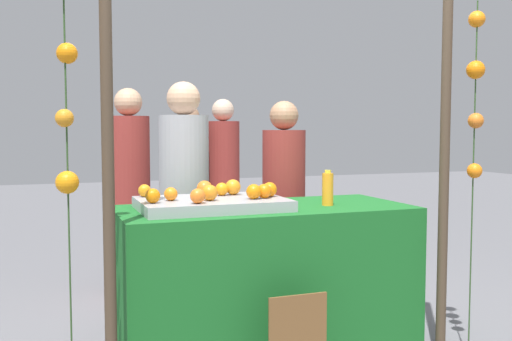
# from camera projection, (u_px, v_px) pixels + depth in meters

# --- Properties ---
(stall_counter) EXTENTS (1.69, 0.76, 0.89)m
(stall_counter) POSITION_uv_depth(u_px,v_px,m) (265.00, 282.00, 3.38)
(stall_counter) COLOR #196023
(stall_counter) RESTS_ON ground_plane
(orange_tray) EXTENTS (0.81, 0.55, 0.06)m
(orange_tray) POSITION_uv_depth(u_px,v_px,m) (212.00, 204.00, 3.24)
(orange_tray) COLOR #9EA0A5
(orange_tray) RESTS_ON stall_counter
(orange_0) EXTENTS (0.08, 0.08, 0.08)m
(orange_0) POSITION_uv_depth(u_px,v_px,m) (264.00, 191.00, 3.24)
(orange_0) COLOR orange
(orange_0) RESTS_ON orange_tray
(orange_1) EXTENTS (0.09, 0.09, 0.09)m
(orange_1) POSITION_uv_depth(u_px,v_px,m) (233.00, 187.00, 3.42)
(orange_1) COLOR orange
(orange_1) RESTS_ON orange_tray
(orange_2) EXTENTS (0.07, 0.07, 0.07)m
(orange_2) POSITION_uv_depth(u_px,v_px,m) (171.00, 194.00, 3.13)
(orange_2) COLOR orange
(orange_2) RESTS_ON orange_tray
(orange_3) EXTENTS (0.08, 0.08, 0.08)m
(orange_3) POSITION_uv_depth(u_px,v_px,m) (270.00, 189.00, 3.32)
(orange_3) COLOR orange
(orange_3) RESTS_ON orange_tray
(orange_4) EXTENTS (0.08, 0.08, 0.08)m
(orange_4) POSITION_uv_depth(u_px,v_px,m) (198.00, 196.00, 3.01)
(orange_4) COLOR orange
(orange_4) RESTS_ON orange_tray
(orange_5) EXTENTS (0.08, 0.08, 0.08)m
(orange_5) POSITION_uv_depth(u_px,v_px,m) (222.00, 189.00, 3.38)
(orange_5) COLOR orange
(orange_5) RESTS_ON orange_tray
(orange_6) EXTENTS (0.09, 0.09, 0.09)m
(orange_6) POSITION_uv_depth(u_px,v_px,m) (205.00, 188.00, 3.35)
(orange_6) COLOR orange
(orange_6) RESTS_ON orange_tray
(orange_7) EXTENTS (0.07, 0.07, 0.07)m
(orange_7) POSITION_uv_depth(u_px,v_px,m) (145.00, 191.00, 3.31)
(orange_7) COLOR orange
(orange_7) RESTS_ON orange_tray
(orange_8) EXTENTS (0.09, 0.09, 0.09)m
(orange_8) POSITION_uv_depth(u_px,v_px,m) (210.00, 193.00, 3.13)
(orange_8) COLOR orange
(orange_8) RESTS_ON orange_tray
(orange_9) EXTENTS (0.08, 0.08, 0.08)m
(orange_9) POSITION_uv_depth(u_px,v_px,m) (153.00, 196.00, 3.03)
(orange_9) COLOR orange
(orange_9) RESTS_ON orange_tray
(orange_10) EXTENTS (0.08, 0.08, 0.08)m
(orange_10) POSITION_uv_depth(u_px,v_px,m) (254.00, 192.00, 3.20)
(orange_10) COLOR orange
(orange_10) RESTS_ON orange_tray
(juice_bottle) EXTENTS (0.07, 0.07, 0.21)m
(juice_bottle) POSITION_uv_depth(u_px,v_px,m) (328.00, 189.00, 3.40)
(juice_bottle) COLOR orange
(juice_bottle) RESTS_ON stall_counter
(vendor_left) EXTENTS (0.33, 0.33, 1.65)m
(vendor_left) POSITION_uv_depth(u_px,v_px,m) (184.00, 214.00, 3.88)
(vendor_left) COLOR #99999E
(vendor_left) RESTS_ON ground_plane
(vendor_right) EXTENTS (0.31, 0.31, 1.54)m
(vendor_right) POSITION_uv_depth(u_px,v_px,m) (284.00, 215.00, 4.18)
(vendor_right) COLOR maroon
(vendor_right) RESTS_ON ground_plane
(crowd_person_0) EXTENTS (0.31, 0.31, 1.57)m
(crowd_person_0) POSITION_uv_depth(u_px,v_px,m) (189.00, 192.00, 5.60)
(crowd_person_0) COLOR #333338
(crowd_person_0) RESTS_ON ground_plane
(crowd_person_1) EXTENTS (0.33, 0.33, 1.64)m
(crowd_person_1) POSITION_uv_depth(u_px,v_px,m) (223.00, 187.00, 5.81)
(crowd_person_1) COLOR maroon
(crowd_person_1) RESTS_ON ground_plane
(crowd_person_2) EXTENTS (0.33, 0.33, 1.67)m
(crowd_person_2) POSITION_uv_depth(u_px,v_px,m) (130.00, 198.00, 4.71)
(crowd_person_2) COLOR maroon
(crowd_person_2) RESTS_ON ground_plane
(canopy_post_left) EXTENTS (0.06, 0.06, 2.27)m
(canopy_post_left) POSITION_uv_depth(u_px,v_px,m) (108.00, 174.00, 2.62)
(canopy_post_left) COLOR #473828
(canopy_post_left) RESTS_ON ground_plane
(canopy_post_right) EXTENTS (0.06, 0.06, 2.27)m
(canopy_post_right) POSITION_uv_depth(u_px,v_px,m) (444.00, 165.00, 3.26)
(canopy_post_right) COLOR #473828
(canopy_post_right) RESTS_ON ground_plane
(garland_strand_left) EXTENTS (0.11, 0.11, 2.05)m
(garland_strand_left) POSITION_uv_depth(u_px,v_px,m) (65.00, 98.00, 2.52)
(garland_strand_left) COLOR #2D4C23
(garland_strand_left) RESTS_ON ground_plane
(garland_strand_right) EXTENTS (0.11, 0.11, 2.05)m
(garland_strand_right) POSITION_uv_depth(u_px,v_px,m) (476.00, 92.00, 3.23)
(garland_strand_right) COLOR #2D4C23
(garland_strand_right) RESTS_ON ground_plane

